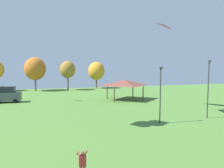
% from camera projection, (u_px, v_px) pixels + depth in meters
% --- Properties ---
extents(person_standing_mid_field, '(0.52, 0.47, 1.61)m').
position_uv_depth(person_standing_mid_field, '(82.00, 164.00, 10.03)').
color(person_standing_mid_field, brown).
rests_on(person_standing_mid_field, ground).
extents(kite_flying_0, '(3.47, 3.39, 0.86)m').
position_uv_depth(kite_flying_0, '(154.00, 31.00, 24.15)').
color(kite_flying_0, '#E54C93').
extents(parked_car_second_from_left, '(4.13, 2.16, 2.68)m').
position_uv_depth(parked_car_second_from_left, '(8.00, 95.00, 32.93)').
color(parked_car_second_from_left, '#4C5156').
rests_on(parked_car_second_from_left, ground).
extents(park_pavilion, '(6.77, 5.83, 3.60)m').
position_uv_depth(park_pavilion, '(124.00, 83.00, 35.76)').
color(park_pavilion, brown).
rests_on(park_pavilion, ground).
extents(light_post_0, '(0.36, 0.20, 5.82)m').
position_uv_depth(light_post_0, '(160.00, 92.00, 20.27)').
color(light_post_0, '#2D2D33').
rests_on(light_post_0, ground).
extents(light_post_1, '(0.36, 0.20, 6.56)m').
position_uv_depth(light_post_1, '(208.00, 86.00, 22.39)').
color(light_post_1, '#2D2D33').
rests_on(light_post_1, ground).
extents(treeline_tree_2, '(5.15, 5.15, 8.35)m').
position_uv_depth(treeline_tree_2, '(35.00, 69.00, 49.39)').
color(treeline_tree_2, brown).
rests_on(treeline_tree_2, ground).
extents(treeline_tree_3, '(3.96, 3.96, 7.49)m').
position_uv_depth(treeline_tree_3, '(68.00, 70.00, 51.22)').
color(treeline_tree_3, brown).
rests_on(treeline_tree_3, ground).
extents(treeline_tree_4, '(4.61, 4.61, 7.42)m').
position_uv_depth(treeline_tree_4, '(96.00, 71.00, 55.84)').
color(treeline_tree_4, brown).
rests_on(treeline_tree_4, ground).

